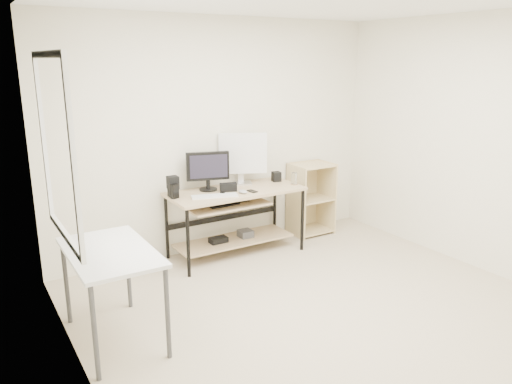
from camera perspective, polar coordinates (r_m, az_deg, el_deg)
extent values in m
cube|color=#C4B397|center=(4.49, 8.46, -13.83)|extent=(4.00, 4.00, 0.01)
cube|color=#EEE7CF|center=(5.67, -4.12, 6.37)|extent=(4.00, 0.01, 2.60)
cube|color=#EEE7CF|center=(3.15, -19.75, -1.52)|extent=(0.01, 4.00, 2.60)
cube|color=#EEE7CF|center=(5.53, 25.21, 4.75)|extent=(0.01, 4.00, 2.60)
cube|color=white|center=(3.68, -21.82, 4.57)|extent=(0.01, 1.00, 1.20)
cube|color=tan|center=(5.49, -2.34, 0.07)|extent=(1.50, 0.65, 0.03)
cube|color=tan|center=(5.41, -3.46, -1.44)|extent=(0.90, 0.49, 0.02)
cube|color=tan|center=(5.71, -2.53, -5.50)|extent=(1.35, 0.46, 0.02)
cube|color=black|center=(5.38, -3.93, -1.35)|extent=(0.33, 0.22, 0.01)
cylinder|color=black|center=(5.45, -1.36, -1.10)|extent=(0.14, 0.01, 0.01)
cube|color=#3E3E40|center=(5.76, -1.22, -4.77)|extent=(0.15, 0.15, 0.08)
cube|color=black|center=(5.61, -4.33, -5.48)|extent=(0.20, 0.12, 0.06)
cylinder|color=black|center=(5.06, -7.77, -5.84)|extent=(0.04, 0.04, 0.72)
cylinder|color=black|center=(5.56, -10.17, -4.01)|extent=(0.04, 0.04, 0.72)
cylinder|color=black|center=(5.74, 5.31, -3.22)|extent=(0.04, 0.04, 0.72)
cylinder|color=black|center=(6.18, 2.15, -1.82)|extent=(0.04, 0.04, 0.72)
cube|color=silver|center=(3.95, -16.35, -6.59)|extent=(0.60, 1.00, 0.03)
cylinder|color=#3E3E40|center=(3.65, -17.95, -15.12)|extent=(0.04, 0.04, 0.72)
cylinder|color=#3E3E40|center=(4.46, -20.87, -9.67)|extent=(0.04, 0.04, 0.72)
cylinder|color=#3E3E40|center=(3.78, -10.08, -13.51)|extent=(0.04, 0.04, 0.72)
cylinder|color=#3E3E40|center=(4.57, -14.41, -8.55)|extent=(0.04, 0.04, 0.72)
cube|color=#D6BE85|center=(6.14, 4.54, -1.10)|extent=(0.02, 0.40, 0.90)
cube|color=#D6BE85|center=(6.42, 8.01, -0.47)|extent=(0.02, 0.40, 0.90)
cube|color=#D6BE85|center=(6.42, 5.28, -0.39)|extent=(0.50, 0.02, 0.90)
cube|color=#D6BE85|center=(6.40, 6.21, -4.31)|extent=(0.46, 0.38, 0.02)
cube|color=#D6BE85|center=(6.28, 6.32, -0.78)|extent=(0.46, 0.38, 0.02)
cube|color=#D6BE85|center=(6.18, 6.43, 3.06)|extent=(0.46, 0.38, 0.02)
cylinder|color=black|center=(5.49, -5.47, 0.30)|extent=(0.19, 0.19, 0.02)
cylinder|color=black|center=(5.48, -5.49, 0.89)|extent=(0.04, 0.04, 0.10)
cube|color=black|center=(5.43, -5.54, 2.97)|extent=(0.46, 0.18, 0.31)
cube|color=black|center=(5.41, -5.42, 2.92)|extent=(0.38, 0.12, 0.25)
cube|color=silver|center=(5.76, -1.50, 1.03)|extent=(0.20, 0.18, 0.02)
cylinder|color=silver|center=(5.74, -1.50, 1.65)|extent=(0.05, 0.05, 0.11)
cube|color=silver|center=(5.68, -1.52, 4.45)|extent=(0.52, 0.27, 0.46)
cube|color=teal|center=(5.66, -1.37, 4.40)|extent=(0.43, 0.20, 0.37)
cube|color=silver|center=(5.23, -4.75, -0.46)|extent=(0.50, 0.27, 0.02)
ellipsoid|color=#AFAFB4|center=(5.34, -1.51, 0.04)|extent=(0.10, 0.13, 0.04)
cube|color=black|center=(5.43, -3.18, 0.55)|extent=(0.20, 0.13, 0.09)
cube|color=black|center=(5.29, -9.44, -0.05)|extent=(0.10, 0.10, 0.09)
cube|color=black|center=(5.26, -9.49, 1.09)|extent=(0.11, 0.11, 0.13)
cube|color=black|center=(5.87, 2.34, 1.77)|extent=(0.11, 0.11, 0.11)
cube|color=black|center=(5.20, -9.29, 0.08)|extent=(0.09, 0.07, 0.15)
cylinder|color=black|center=(5.32, -3.85, -0.15)|extent=(0.07, 0.07, 0.02)
cube|color=black|center=(5.41, -0.44, 0.10)|extent=(0.08, 0.13, 0.01)
cylinder|color=#966E44|center=(5.74, 4.38, 0.90)|extent=(0.09, 0.09, 0.01)
cylinder|color=white|center=(5.72, 4.39, 1.56)|extent=(0.07, 0.07, 0.13)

